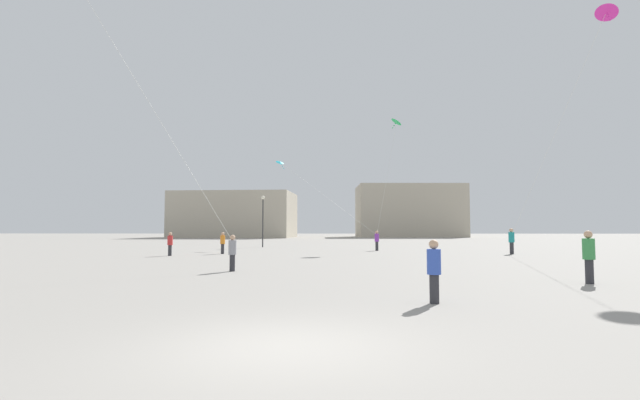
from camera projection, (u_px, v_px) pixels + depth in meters
name	position (u px, v px, depth m)	size (l,w,h in m)	color
ground_plane	(283.00, 347.00, 7.21)	(300.00, 300.00, 0.00)	gray
person_in_purple	(377.00, 240.00, 37.97)	(0.36, 0.36, 1.66)	#2D2D33
person_in_orange	(223.00, 242.00, 33.31)	(0.34, 0.34, 1.58)	#2D2D33
person_in_green	(589.00, 255.00, 15.47)	(0.39, 0.39, 1.79)	#2D2D33
person_in_red	(170.00, 243.00, 30.98)	(0.35, 0.35, 1.60)	#2D2D33
person_in_grey	(232.00, 251.00, 19.90)	(0.35, 0.35, 1.58)	#2D2D33
person_in_teal	(512.00, 240.00, 32.97)	(0.41, 0.41, 1.86)	#2D2D33
person_in_blue	(434.00, 268.00, 11.42)	(0.35, 0.35, 1.59)	#2D2D33
kite_magenta_diamond	(605.00, 15.00, 24.23)	(2.35, 10.32, 12.36)	#D12899
kite_emerald_diamond	(397.00, 122.00, 41.64)	(2.70, 3.67, 10.66)	green
kite_cyan_diamond	(282.00, 164.00, 43.93)	(9.31, 5.96, 7.19)	#1EB2C6
building_left_hall	(235.00, 215.00, 92.63)	(24.12, 16.05, 9.02)	#B2A893
building_centre_hall	(409.00, 211.00, 97.69)	(22.24, 14.23, 10.91)	#B2A893
lamppost_east	(263.00, 213.00, 45.16)	(0.36, 0.36, 5.08)	#2D2D30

